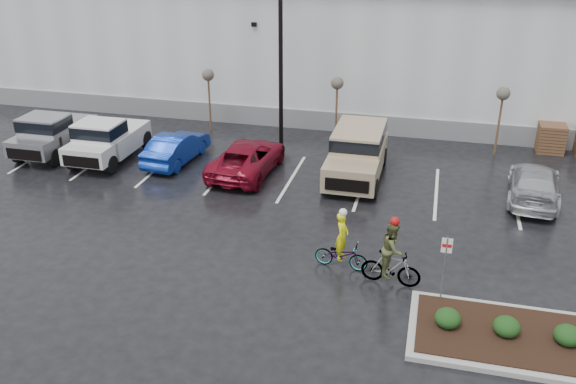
% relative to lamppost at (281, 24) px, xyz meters
% --- Properties ---
extents(ground, '(120.00, 120.00, 0.00)m').
position_rel_lamppost_xyz_m(ground, '(4.00, -12.00, -5.69)').
color(ground, black).
rests_on(ground, ground).
extents(warehouse, '(60.50, 15.50, 7.20)m').
position_rel_lamppost_xyz_m(warehouse, '(4.00, 9.99, -2.04)').
color(warehouse, silver).
rests_on(warehouse, ground).
extents(lamppost, '(0.50, 1.00, 9.22)m').
position_rel_lamppost_xyz_m(lamppost, '(0.00, 0.00, 0.00)').
color(lamppost, black).
rests_on(lamppost, ground).
extents(sapling_west, '(0.60, 0.60, 3.20)m').
position_rel_lamppost_xyz_m(sapling_west, '(-4.00, 1.00, -2.96)').
color(sapling_west, '#482E1D').
rests_on(sapling_west, ground).
extents(sapling_mid, '(0.60, 0.60, 3.20)m').
position_rel_lamppost_xyz_m(sapling_mid, '(2.50, 1.00, -2.96)').
color(sapling_mid, '#482E1D').
rests_on(sapling_mid, ground).
extents(sapling_east, '(0.60, 0.60, 3.20)m').
position_rel_lamppost_xyz_m(sapling_east, '(10.00, 1.00, -2.96)').
color(sapling_east, '#482E1D').
rests_on(sapling_east, ground).
extents(pallet_stack_a, '(1.20, 1.20, 1.35)m').
position_rel_lamppost_xyz_m(pallet_stack_a, '(12.50, 2.00, -5.01)').
color(pallet_stack_a, '#482E1D').
rests_on(pallet_stack_a, ground).
extents(curb_island, '(8.00, 3.00, 0.15)m').
position_rel_lamppost_xyz_m(curb_island, '(11.00, -13.00, -5.61)').
color(curb_island, gray).
rests_on(curb_island, ground).
extents(mulch_bed, '(7.60, 2.60, 0.04)m').
position_rel_lamppost_xyz_m(mulch_bed, '(11.00, -13.00, -5.52)').
color(mulch_bed, black).
rests_on(mulch_bed, curb_island).
extents(shrub_a, '(0.70, 0.70, 0.52)m').
position_rel_lamppost_xyz_m(shrub_a, '(8.00, -13.00, -5.27)').
color(shrub_a, black).
rests_on(shrub_a, curb_island).
extents(shrub_b, '(0.70, 0.70, 0.52)m').
position_rel_lamppost_xyz_m(shrub_b, '(9.50, -13.00, -5.27)').
color(shrub_b, black).
rests_on(shrub_b, curb_island).
extents(shrub_c, '(0.70, 0.70, 0.52)m').
position_rel_lamppost_xyz_m(shrub_c, '(11.00, -13.00, -5.27)').
color(shrub_c, black).
rests_on(shrub_c, curb_island).
extents(fire_lane_sign, '(0.30, 0.05, 2.20)m').
position_rel_lamppost_xyz_m(fire_lane_sign, '(7.80, -11.80, -4.28)').
color(fire_lane_sign, gray).
rests_on(fire_lane_sign, ground).
extents(pickup_silver, '(2.10, 5.20, 1.96)m').
position_rel_lamppost_xyz_m(pickup_silver, '(-9.90, -3.41, -4.71)').
color(pickup_silver, '#98999F').
rests_on(pickup_silver, ground).
extents(pickup_white, '(2.10, 5.20, 1.96)m').
position_rel_lamppost_xyz_m(pickup_white, '(-7.07, -3.56, -4.71)').
color(pickup_white, silver).
rests_on(pickup_white, ground).
extents(car_blue, '(1.77, 4.21, 1.35)m').
position_rel_lamppost_xyz_m(car_blue, '(-3.96, -3.41, -5.01)').
color(car_blue, '#0D2C95').
rests_on(car_blue, ground).
extents(car_red, '(2.52, 5.04, 1.37)m').
position_rel_lamppost_xyz_m(car_red, '(-0.50, -3.86, -5.00)').
color(car_red, maroon).
rests_on(car_red, ground).
extents(suv_tan, '(2.20, 5.10, 2.06)m').
position_rel_lamppost_xyz_m(suv_tan, '(4.12, -3.30, -4.66)').
color(suv_tan, tan).
rests_on(suv_tan, ground).
extents(car_far_silver, '(2.38, 4.81, 1.34)m').
position_rel_lamppost_xyz_m(car_far_silver, '(11.16, -3.69, -5.01)').
color(car_far_silver, '#B4B8BC').
rests_on(car_far_silver, ground).
extents(cyclist_hivis, '(1.77, 0.79, 2.08)m').
position_rel_lamppost_xyz_m(cyclist_hivis, '(4.70, -10.50, -5.03)').
color(cyclist_hivis, '#3F3F44').
rests_on(cyclist_hivis, ground).
extents(cyclist_olive, '(1.79, 0.88, 2.27)m').
position_rel_lamppost_xyz_m(cyclist_olive, '(6.30, -11.06, -4.85)').
color(cyclist_olive, '#3F3F44').
rests_on(cyclist_olive, ground).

